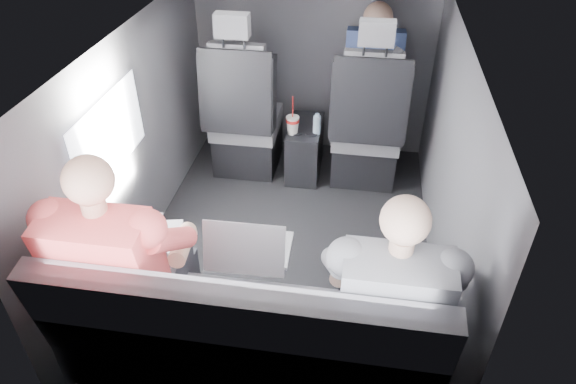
% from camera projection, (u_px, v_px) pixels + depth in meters
% --- Properties ---
extents(floor, '(2.60, 2.60, 0.00)m').
position_uv_depth(floor, '(287.00, 245.00, 3.32)').
color(floor, black).
rests_on(floor, ground).
extents(ceiling, '(2.60, 2.60, 0.00)m').
position_uv_depth(ceiling, '(286.00, 40.00, 2.53)').
color(ceiling, '#B2B2AD').
rests_on(ceiling, panel_back).
extents(panel_left, '(0.02, 2.60, 1.35)m').
position_uv_depth(panel_left, '(137.00, 144.00, 3.04)').
color(panel_left, '#56565B').
rests_on(panel_left, floor).
extents(panel_right, '(0.02, 2.60, 1.35)m').
position_uv_depth(panel_right, '(448.00, 170.00, 2.81)').
color(panel_right, '#56565B').
rests_on(panel_right, floor).
extents(panel_front, '(1.80, 0.02, 1.35)m').
position_uv_depth(panel_front, '(313.00, 69.00, 3.97)').
color(panel_front, '#56565B').
rests_on(panel_front, floor).
extents(panel_back, '(1.80, 0.02, 1.35)m').
position_uv_depth(panel_back, '(231.00, 341.00, 1.89)').
color(panel_back, '#56565B').
rests_on(panel_back, floor).
extents(side_window, '(0.02, 0.75, 0.42)m').
position_uv_depth(side_window, '(110.00, 136.00, 2.67)').
color(side_window, white).
rests_on(side_window, panel_left).
extents(seatbelt, '(0.35, 0.11, 0.59)m').
position_uv_depth(seatbelt, '(371.00, 92.00, 3.33)').
color(seatbelt, black).
rests_on(seatbelt, front_seat_right).
extents(front_seat_left, '(0.52, 0.58, 1.26)m').
position_uv_depth(front_seat_left, '(245.00, 124.00, 3.82)').
color(front_seat_left, black).
rests_on(front_seat_left, floor).
extents(front_seat_right, '(0.52, 0.58, 1.26)m').
position_uv_depth(front_seat_right, '(366.00, 133.00, 3.70)').
color(front_seat_right, black).
rests_on(front_seat_right, floor).
extents(center_console, '(0.24, 0.48, 0.41)m').
position_uv_depth(center_console, '(305.00, 149.00, 3.91)').
color(center_console, black).
rests_on(center_console, floor).
extents(rear_bench, '(1.60, 0.57, 0.92)m').
position_uv_depth(rear_bench, '(249.00, 350.00, 2.29)').
color(rear_bench, '#5D5C61').
rests_on(rear_bench, floor).
extents(soda_cup, '(0.10, 0.10, 0.29)m').
position_uv_depth(soda_cup, '(293.00, 124.00, 3.66)').
color(soda_cup, white).
rests_on(soda_cup, center_console).
extents(water_bottle, '(0.06, 0.06, 0.16)m').
position_uv_depth(water_bottle, '(317.00, 124.00, 3.66)').
color(water_bottle, '#A7C4E2').
rests_on(water_bottle, center_console).
extents(laptop_white, '(0.39, 0.39, 0.25)m').
position_uv_depth(laptop_white, '(139.00, 239.00, 2.41)').
color(laptop_white, silver).
rests_on(laptop_white, passenger_rear_left).
extents(laptop_silver, '(0.37, 0.33, 0.26)m').
position_uv_depth(laptop_silver, '(250.00, 248.00, 2.36)').
color(laptop_silver, '#A7A7AB').
rests_on(laptop_silver, rear_bench).
extents(laptop_black, '(0.33, 0.29, 0.23)m').
position_uv_depth(laptop_black, '(378.00, 269.00, 2.25)').
color(laptop_black, black).
rests_on(laptop_black, passenger_rear_right).
extents(passenger_rear_left, '(0.53, 0.65, 1.27)m').
position_uv_depth(passenger_rear_left, '(127.00, 267.00, 2.24)').
color(passenger_rear_left, '#343439').
rests_on(passenger_rear_left, rear_bench).
extents(passenger_rear_right, '(0.50, 0.62, 1.22)m').
position_uv_depth(passenger_rear_right, '(388.00, 300.00, 2.11)').
color(passenger_rear_right, navy).
rests_on(passenger_rear_right, rear_bench).
extents(passenger_front_right, '(0.40, 0.40, 0.82)m').
position_uv_depth(passenger_front_right, '(372.00, 73.00, 3.70)').
color(passenger_front_right, navy).
rests_on(passenger_front_right, front_seat_right).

